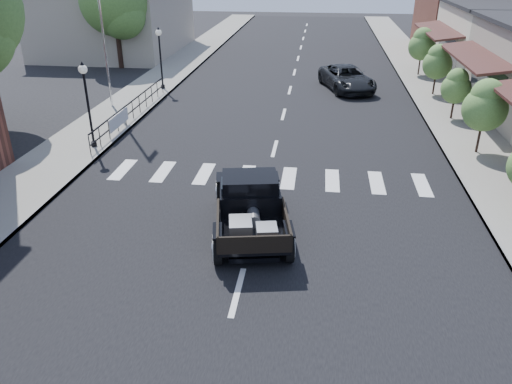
# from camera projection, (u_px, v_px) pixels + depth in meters

# --- Properties ---
(ground) EXTENTS (120.00, 120.00, 0.00)m
(ground) POSITION_uv_depth(u_px,v_px,m) (253.00, 231.00, 14.99)
(ground) COLOR black
(ground) RESTS_ON ground
(road) EXTENTS (14.00, 80.00, 0.02)m
(road) POSITION_uv_depth(u_px,v_px,m) (288.00, 99.00, 28.39)
(road) COLOR black
(road) RESTS_ON ground
(road_markings) EXTENTS (12.00, 60.00, 0.06)m
(road_markings) POSITION_uv_depth(u_px,v_px,m) (280.00, 127.00, 23.93)
(road_markings) COLOR silver
(road_markings) RESTS_ON ground
(sidewalk_left) EXTENTS (3.00, 80.00, 0.15)m
(sidewalk_left) POSITION_uv_depth(u_px,v_px,m) (143.00, 93.00, 29.32)
(sidewalk_left) COLOR gray
(sidewalk_left) RESTS_ON ground
(sidewalk_right) EXTENTS (3.00, 80.00, 0.15)m
(sidewalk_right) POSITION_uv_depth(u_px,v_px,m) (442.00, 103.00, 27.40)
(sidewalk_right) COLOR gray
(sidewalk_right) RESTS_ON ground
(low_building_left) EXTENTS (10.00, 12.00, 5.00)m
(low_building_left) POSITION_uv_depth(u_px,v_px,m) (116.00, 21.00, 40.61)
(low_building_left) COLOR #A89F8C
(low_building_left) RESTS_ON ground
(far_building_right) EXTENTS (11.00, 10.00, 7.00)m
(far_building_right) POSITION_uv_depth(u_px,v_px,m) (494.00, 7.00, 40.30)
(far_building_right) COLOR brown
(far_building_right) RESTS_ON ground
(railing) EXTENTS (0.08, 10.00, 1.00)m
(railing) POSITION_uv_depth(u_px,v_px,m) (133.00, 108.00, 24.47)
(railing) COLOR black
(railing) RESTS_ON sidewalk_left
(banner) EXTENTS (0.04, 2.20, 0.60)m
(banner) POSITION_uv_depth(u_px,v_px,m) (119.00, 125.00, 22.76)
(banner) COLOR silver
(banner) RESTS_ON sidewalk_left
(lamp_post_b) EXTENTS (0.36, 0.36, 3.54)m
(lamp_post_b) POSITION_uv_depth(u_px,v_px,m) (88.00, 105.00, 20.38)
(lamp_post_b) COLOR black
(lamp_post_b) RESTS_ON sidewalk_left
(lamp_post_c) EXTENTS (0.36, 0.36, 3.54)m
(lamp_post_c) POSITION_uv_depth(u_px,v_px,m) (161.00, 58.00, 29.31)
(lamp_post_c) COLOR black
(lamp_post_c) RESTS_ON sidewalk_left
(big_tree_far) EXTENTS (4.69, 4.69, 6.89)m
(big_tree_far) POSITION_uv_depth(u_px,v_px,m) (116.00, 18.00, 34.55)
(big_tree_far) COLOR #446D2E
(big_tree_far) RESTS_ON ground
(small_tree_b) EXTENTS (1.74, 1.74, 2.91)m
(small_tree_b) POSITION_uv_depth(u_px,v_px,m) (483.00, 118.00, 19.90)
(small_tree_b) COLOR #4E7937
(small_tree_b) RESTS_ON sidewalk_right
(small_tree_c) EXTENTS (1.42, 1.42, 2.37)m
(small_tree_c) POSITION_uv_depth(u_px,v_px,m) (455.00, 95.00, 24.16)
(small_tree_c) COLOR #4E7937
(small_tree_c) RESTS_ON sidewalk_right
(small_tree_d) EXTENTS (1.63, 1.63, 2.71)m
(small_tree_d) POSITION_uv_depth(u_px,v_px,m) (436.00, 70.00, 28.27)
(small_tree_d) COLOR #4E7937
(small_tree_d) RESTS_ON sidewalk_right
(small_tree_e) EXTENTS (1.75, 1.75, 2.92)m
(small_tree_e) POSITION_uv_depth(u_px,v_px,m) (421.00, 52.00, 32.81)
(small_tree_e) COLOR #4E7937
(small_tree_e) RESTS_ON sidewalk_right
(hotrod_pickup) EXTENTS (3.19, 5.31, 1.72)m
(hotrod_pickup) POSITION_uv_depth(u_px,v_px,m) (250.00, 204.00, 14.73)
(hotrod_pickup) COLOR black
(hotrod_pickup) RESTS_ON ground
(second_car) EXTENTS (3.71, 5.50, 1.40)m
(second_car) POSITION_uv_depth(u_px,v_px,m) (347.00, 78.00, 30.00)
(second_car) COLOR black
(second_car) RESTS_ON ground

